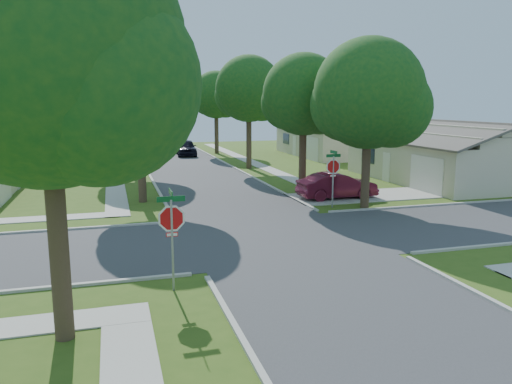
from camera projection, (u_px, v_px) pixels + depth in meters
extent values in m
plane|color=#375517|center=(275.00, 237.00, 20.31)|extent=(100.00, 100.00, 0.00)
cube|color=#333335|center=(275.00, 237.00, 20.30)|extent=(7.00, 100.00, 0.02)
cube|color=#9E9B91|center=(249.00, 161.00, 46.55)|extent=(1.20, 40.00, 0.04)
cube|color=#9E9B91|center=(114.00, 166.00, 43.18)|extent=(1.20, 40.00, 0.04)
cube|color=#9E9B91|center=(365.00, 196.00, 29.19)|extent=(8.80, 3.60, 0.05)
cube|color=gray|center=(172.00, 246.00, 14.33)|extent=(0.06, 0.06, 2.70)
cylinder|color=white|center=(172.00, 219.00, 14.19)|extent=(1.05, 0.02, 1.05)
cylinder|color=red|center=(172.00, 219.00, 14.19)|extent=(0.90, 0.03, 0.90)
cube|color=red|center=(172.00, 235.00, 14.27)|extent=(0.34, 0.03, 0.12)
cube|color=white|center=(172.00, 235.00, 14.27)|extent=(0.30, 0.03, 0.08)
cube|color=#0C5426|center=(171.00, 199.00, 14.09)|extent=(0.80, 0.02, 0.16)
cube|color=#0C5426|center=(171.00, 193.00, 14.06)|extent=(0.02, 0.80, 0.16)
cube|color=gray|center=(333.00, 182.00, 25.80)|extent=(0.06, 0.06, 2.70)
cylinder|color=white|center=(333.00, 167.00, 25.66)|extent=(1.05, 0.02, 1.05)
cylinder|color=red|center=(333.00, 167.00, 25.66)|extent=(0.90, 0.03, 0.90)
cube|color=red|center=(333.00, 176.00, 25.74)|extent=(0.34, 0.03, 0.12)
cube|color=white|center=(333.00, 176.00, 25.74)|extent=(0.30, 0.03, 0.08)
cube|color=#0C5426|center=(334.00, 156.00, 25.56)|extent=(0.80, 0.02, 0.16)
cube|color=#0C5426|center=(334.00, 152.00, 25.53)|extent=(0.02, 0.80, 0.16)
cylinder|color=#38281C|center=(302.00, 161.00, 29.75)|extent=(0.44, 0.44, 3.95)
sphere|color=#114618|center=(304.00, 94.00, 29.06)|extent=(4.80, 4.80, 4.80)
sphere|color=#114618|center=(320.00, 105.00, 28.95)|extent=(3.46, 3.46, 3.46)
sphere|color=#114618|center=(288.00, 103.00, 29.52)|extent=(3.26, 3.26, 3.26)
cylinder|color=#38281C|center=(249.00, 143.00, 41.06)|extent=(0.44, 0.44, 4.30)
sphere|color=#114618|center=(249.00, 89.00, 40.29)|extent=(5.40, 5.40, 5.40)
sphere|color=#114618|center=(262.00, 97.00, 40.16)|extent=(3.89, 3.89, 3.89)
sphere|color=#114618|center=(237.00, 95.00, 40.80)|extent=(3.67, 3.67, 3.67)
cylinder|color=#38281C|center=(217.00, 134.00, 53.35)|extent=(0.44, 0.44, 4.20)
sphere|color=#114618|center=(216.00, 95.00, 52.62)|extent=(5.00, 5.00, 5.00)
sphere|color=#114618|center=(225.00, 101.00, 52.50)|extent=(3.60, 3.60, 3.60)
sphere|color=#114618|center=(208.00, 99.00, 53.09)|extent=(3.40, 3.40, 3.40)
cylinder|color=#38281C|center=(141.00, 164.00, 27.14)|extent=(0.44, 0.44, 4.25)
sphere|color=#114618|center=(138.00, 84.00, 26.38)|extent=(5.20, 5.20, 5.20)
sphere|color=#114618|center=(157.00, 96.00, 26.26)|extent=(3.74, 3.74, 3.74)
sphere|color=#114618|center=(123.00, 94.00, 26.88)|extent=(3.54, 3.54, 3.54)
cylinder|color=#38281C|center=(132.00, 144.00, 38.46)|extent=(0.44, 0.44, 4.44)
sphere|color=#114618|center=(129.00, 84.00, 37.65)|extent=(5.60, 5.60, 5.60)
sphere|color=#114618|center=(143.00, 94.00, 37.52)|extent=(4.03, 4.03, 4.03)
sphere|color=#114618|center=(118.00, 92.00, 38.18)|extent=(3.81, 3.81, 3.81)
cylinder|color=#38281C|center=(126.00, 137.00, 50.79)|extent=(0.44, 0.44, 3.90)
sphere|color=#114618|center=(124.00, 99.00, 50.12)|extent=(4.60, 4.60, 4.60)
sphere|color=#114618|center=(133.00, 105.00, 50.01)|extent=(3.31, 3.31, 3.31)
sphere|color=#114618|center=(117.00, 104.00, 50.55)|extent=(3.13, 3.13, 3.13)
cylinder|color=#38281C|center=(59.00, 255.00, 11.27)|extent=(0.44, 0.44, 4.04)
sphere|color=#114618|center=(44.00, 47.00, 10.46)|extent=(6.00, 6.00, 6.00)
sphere|color=#114618|center=(98.00, 83.00, 10.32)|extent=(4.32, 4.32, 4.32)
sphere|color=#114618|center=(7.00, 78.00, 11.03)|extent=(4.08, 4.08, 4.08)
cylinder|color=#38281C|center=(366.00, 174.00, 25.70)|extent=(0.44, 0.44, 3.54)
sphere|color=#114618|center=(369.00, 93.00, 24.97)|extent=(5.60, 5.60, 5.60)
sphere|color=#114618|center=(391.00, 107.00, 24.84)|extent=(4.03, 4.03, 4.03)
sphere|color=#114618|center=(347.00, 105.00, 25.50)|extent=(3.81, 3.81, 3.81)
cube|color=#B4AB8E|center=(443.00, 161.00, 34.86)|extent=(8.00, 13.00, 2.80)
cube|color=#49423E|center=(469.00, 131.00, 35.05)|extent=(4.42, 13.60, 1.56)
cube|color=#49423E|center=(419.00, 132.00, 33.95)|extent=(4.42, 13.60, 1.56)
cube|color=silver|center=(426.00, 175.00, 30.12)|extent=(0.06, 3.20, 2.20)
cube|color=silver|center=(386.00, 167.00, 34.44)|extent=(0.06, 0.90, 2.00)
cube|color=#1E2633|center=(368.00, 155.00, 36.79)|extent=(0.06, 1.80, 1.10)
cube|color=#B4AB8E|center=(333.00, 142.00, 51.87)|extent=(8.00, 13.00, 2.80)
cube|color=#49423E|center=(351.00, 121.00, 52.06)|extent=(4.42, 13.60, 1.56)
cube|color=#49423E|center=(316.00, 122.00, 50.95)|extent=(4.42, 13.60, 1.56)
cube|color=silver|center=(311.00, 149.00, 47.13)|extent=(0.06, 3.20, 2.20)
cube|color=silver|center=(294.00, 146.00, 51.44)|extent=(0.06, 0.90, 2.00)
cube|color=#1E2633|center=(286.00, 139.00, 53.80)|extent=(0.06, 1.80, 1.10)
cube|color=silver|center=(4.00, 182.00, 27.30)|extent=(0.06, 3.20, 2.20)
cube|color=silver|center=(18.00, 173.00, 31.61)|extent=(0.06, 0.90, 2.00)
cube|color=#1E2633|center=(24.00, 160.00, 33.97)|extent=(0.06, 1.80, 1.10)
cube|color=#B4AB8E|center=(1.00, 147.00, 45.88)|extent=(8.00, 13.00, 2.80)
cube|color=#49423E|center=(22.00, 124.00, 46.07)|extent=(4.42, 13.60, 1.56)
cube|color=silver|center=(43.00, 153.00, 43.36)|extent=(0.06, 3.20, 2.20)
cube|color=silver|center=(49.00, 149.00, 47.67)|extent=(0.06, 0.90, 2.00)
cube|color=#1E2633|center=(51.00, 141.00, 50.03)|extent=(0.06, 1.80, 1.10)
imported|color=#501021|center=(337.00, 186.00, 28.32)|extent=(4.56, 1.66, 1.49)
imported|color=black|center=(186.00, 148.00, 51.34)|extent=(2.30, 4.98, 1.65)
imported|color=black|center=(139.00, 145.00, 55.81)|extent=(2.09, 5.07, 1.47)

